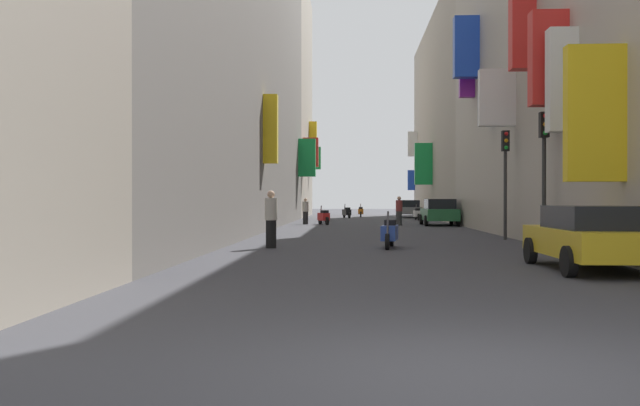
% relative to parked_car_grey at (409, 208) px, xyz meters
% --- Properties ---
extents(ground_plane, '(140.00, 140.00, 0.00)m').
position_rel_parked_car_grey_xyz_m(ground_plane, '(-3.62, -19.66, -0.75)').
color(ground_plane, '#38383D').
extents(building_left_mid_a, '(7.25, 39.81, 19.47)m').
position_rel_parked_car_grey_xyz_m(building_left_mid_a, '(-11.62, -23.69, 8.98)').
color(building_left_mid_a, slate).
rests_on(building_left_mid_a, ground).
extents(building_left_mid_b, '(7.22, 14.13, 20.24)m').
position_rel_parked_car_grey_xyz_m(building_left_mid_b, '(-11.61, 3.27, 9.36)').
color(building_left_mid_b, '#9E9384').
rests_on(building_left_mid_b, ground).
extents(building_right_mid_a, '(7.33, 17.92, 16.98)m').
position_rel_parked_car_grey_xyz_m(building_right_mid_a, '(4.37, -24.90, 7.74)').
color(building_right_mid_a, '#B2A899').
rests_on(building_right_mid_a, ground).
extents(building_right_mid_b, '(7.33, 26.27, 15.52)m').
position_rel_parked_car_grey_xyz_m(building_right_mid_b, '(4.38, -2.79, 7.00)').
color(building_right_mid_b, '#B2A899').
rests_on(building_right_mid_b, ground).
extents(parked_car_grey, '(1.89, 4.44, 1.43)m').
position_rel_parked_car_grey_xyz_m(parked_car_grey, '(0.00, 0.00, 0.00)').
color(parked_car_grey, slate).
rests_on(parked_car_grey, ground).
extents(parked_car_yellow, '(1.95, 4.14, 1.35)m').
position_rel_parked_car_grey_xyz_m(parked_car_yellow, '(0.32, -41.25, -0.03)').
color(parked_car_yellow, gold).
rests_on(parked_car_yellow, ground).
extents(parked_car_green, '(1.95, 4.04, 1.51)m').
position_rel_parked_car_grey_xyz_m(parked_car_green, '(0.32, -16.86, 0.03)').
color(parked_car_green, '#236638').
rests_on(parked_car_green, ground).
extents(scooter_white, '(0.48, 1.89, 1.13)m').
position_rel_parked_car_grey_xyz_m(scooter_white, '(-0.01, -7.13, -0.29)').
color(scooter_white, silver).
rests_on(scooter_white, ground).
extents(scooter_orange, '(0.44, 1.85, 1.13)m').
position_rel_parked_car_grey_xyz_m(scooter_orange, '(-3.96, 1.60, -0.29)').
color(scooter_orange, orange).
rests_on(scooter_orange, ground).
extents(scooter_black, '(0.75, 1.87, 1.13)m').
position_rel_parked_car_grey_xyz_m(scooter_black, '(-5.12, -2.12, -0.29)').
color(scooter_black, black).
rests_on(scooter_black, ground).
extents(scooter_blue, '(0.61, 1.96, 1.13)m').
position_rel_parked_car_grey_xyz_m(scooter_blue, '(-3.53, -35.03, -0.29)').
color(scooter_blue, '#2D4CAD').
rests_on(scooter_blue, ground).
extents(scooter_red, '(0.78, 1.70, 1.13)m').
position_rel_parked_car_grey_xyz_m(scooter_red, '(-6.36, -16.10, -0.29)').
color(scooter_red, red).
rests_on(scooter_red, ground).
extents(pedestrian_crossing, '(0.48, 0.48, 1.75)m').
position_rel_parked_car_grey_xyz_m(pedestrian_crossing, '(-7.14, -35.20, 0.12)').
color(pedestrian_crossing, black).
rests_on(pedestrian_crossing, ground).
extents(pedestrian_near_left, '(0.53, 0.53, 1.57)m').
position_rel_parked_car_grey_xyz_m(pedestrian_near_left, '(-7.46, -15.64, 0.02)').
color(pedestrian_near_left, black).
rests_on(pedestrian_near_left, ground).
extents(pedestrian_near_right, '(0.40, 0.40, 1.66)m').
position_rel_parked_car_grey_xyz_m(pedestrian_near_right, '(-1.97, -16.80, 0.08)').
color(pedestrian_near_right, '#3C3C3C').
rests_on(pedestrian_near_right, ground).
extents(traffic_light_near_corner, '(0.26, 0.34, 4.06)m').
position_rel_parked_car_grey_xyz_m(traffic_light_near_corner, '(1.00, -35.37, 2.03)').
color(traffic_light_near_corner, '#2D2D2D').
rests_on(traffic_light_near_corner, ground).
extents(traffic_light_far_corner, '(0.26, 0.34, 4.00)m').
position_rel_parked_car_grey_xyz_m(traffic_light_far_corner, '(0.94, -30.66, 1.99)').
color(traffic_light_far_corner, '#2D2D2D').
rests_on(traffic_light_far_corner, ground).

